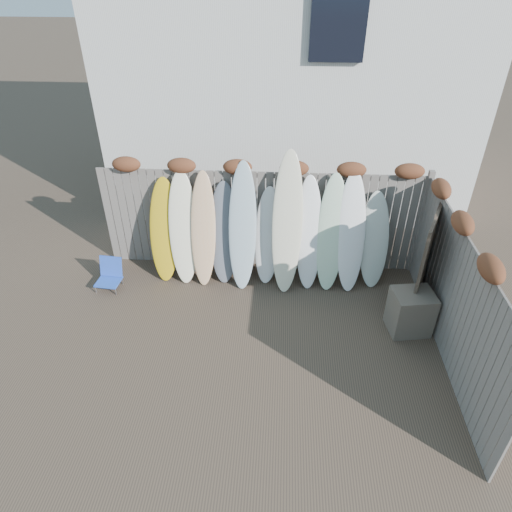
# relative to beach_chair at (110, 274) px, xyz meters

# --- Properties ---
(ground) EXTENTS (80.00, 80.00, 0.00)m
(ground) POSITION_rel_beach_chair_xyz_m (2.76, -1.51, -0.26)
(ground) COLOR #493A2D
(back_fence) EXTENTS (6.05, 0.28, 2.24)m
(back_fence) POSITION_rel_beach_chair_xyz_m (2.82, 0.88, 0.92)
(back_fence) COLOR slate
(back_fence) RESTS_ON ground
(right_fence) EXTENTS (0.28, 4.40, 2.24)m
(right_fence) POSITION_rel_beach_chair_xyz_m (5.75, -1.26, 0.88)
(right_fence) COLOR slate
(right_fence) RESTS_ON ground
(house) EXTENTS (8.50, 5.50, 6.33)m
(house) POSITION_rel_beach_chair_xyz_m (3.26, 4.99, 2.94)
(house) COLOR silver
(house) RESTS_ON ground
(beach_chair) EXTENTS (0.46, 0.49, 0.57)m
(beach_chair) POSITION_rel_beach_chair_xyz_m (0.00, 0.00, 0.00)
(beach_chair) COLOR blue
(beach_chair) RESTS_ON ground
(wooden_crate) EXTENTS (0.72, 0.63, 0.75)m
(wooden_crate) POSITION_rel_beach_chair_xyz_m (5.33, -0.86, 0.11)
(wooden_crate) COLOR #695A4F
(wooden_crate) RESTS_ON ground
(lattice_panel) EXTENTS (0.55, 1.17, 1.88)m
(lattice_panel) POSITION_rel_beach_chair_xyz_m (5.58, -0.27, 0.68)
(lattice_panel) COLOR #413027
(lattice_panel) RESTS_ON ground
(surfboard_0) EXTENTS (0.56, 0.69, 1.91)m
(surfboard_0) POSITION_rel_beach_chair_xyz_m (1.00, 0.49, 0.69)
(surfboard_0) COLOR gold
(surfboard_0) RESTS_ON ground
(surfboard_1) EXTENTS (0.60, 0.78, 2.05)m
(surfboard_1) POSITION_rel_beach_chair_xyz_m (1.36, 0.47, 0.76)
(surfboard_1) COLOR white
(surfboard_1) RESTS_ON ground
(surfboard_2) EXTENTS (0.46, 0.73, 2.07)m
(surfboard_2) POSITION_rel_beach_chair_xyz_m (1.74, 0.43, 0.77)
(surfboard_2) COLOR #F6A487
(surfboard_2) RESTS_ON ground
(surfboard_3) EXTENTS (0.55, 0.68, 1.86)m
(surfboard_3) POSITION_rel_beach_chair_xyz_m (2.11, 0.49, 0.67)
(surfboard_3) COLOR slate
(surfboard_3) RESTS_ON ground
(surfboard_4) EXTENTS (0.51, 0.80, 2.28)m
(surfboard_4) POSITION_rel_beach_chair_xyz_m (2.47, 0.39, 0.88)
(surfboard_4) COLOR #A4BBC7
(surfboard_4) RESTS_ON ground
(surfboard_5) EXTENTS (0.53, 0.68, 1.78)m
(surfboard_5) POSITION_rel_beach_chair_xyz_m (2.92, 0.52, 0.63)
(surfboard_5) COLOR white
(surfboard_5) RESTS_ON ground
(surfboard_6) EXTENTS (0.57, 0.89, 2.49)m
(surfboard_6) POSITION_rel_beach_chair_xyz_m (3.27, 0.39, 0.98)
(surfboard_6) COLOR #F0E8C6
(surfboard_6) RESTS_ON ground
(surfboard_7) EXTENTS (0.53, 0.76, 2.04)m
(surfboard_7) POSITION_rel_beach_chair_xyz_m (3.67, 0.44, 0.76)
(surfboard_7) COLOR white
(surfboard_7) RESTS_ON ground
(surfboard_8) EXTENTS (0.56, 0.78, 2.09)m
(surfboard_8) POSITION_rel_beach_chair_xyz_m (4.07, 0.43, 0.78)
(surfboard_8) COLOR silver
(surfboard_8) RESTS_ON ground
(surfboard_9) EXTENTS (0.55, 0.78, 2.14)m
(surfboard_9) POSITION_rel_beach_chair_xyz_m (4.42, 0.43, 0.81)
(surfboard_9) COLOR white
(surfboard_9) RESTS_ON ground
(surfboard_10) EXTENTS (0.57, 0.66, 1.75)m
(surfboard_10) POSITION_rel_beach_chair_xyz_m (4.88, 0.51, 0.61)
(surfboard_10) COLOR silver
(surfboard_10) RESTS_ON ground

